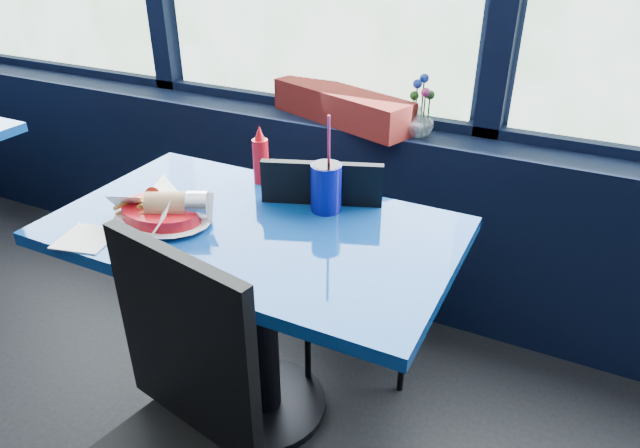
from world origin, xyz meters
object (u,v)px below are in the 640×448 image
at_px(chair_near_front, 167,444).
at_px(soda_cup, 326,187).
at_px(chair_near_back, 345,254).
at_px(planter_box, 341,106).
at_px(near_table, 256,276).
at_px(flower_vase, 420,118).
at_px(food_basket, 164,211).
at_px(ketchup_bottle, 261,158).

relative_size(chair_near_front, soda_cup, 3.04).
height_order(chair_near_back, planter_box, planter_box).
bearing_deg(near_table, planter_box, 96.77).
distance_m(planter_box, flower_vase, 0.34).
bearing_deg(near_table, chair_near_back, 64.11).
xyz_separation_m(food_basket, ketchup_bottle, (0.11, 0.37, 0.05)).
bearing_deg(near_table, soda_cup, 50.76).
bearing_deg(near_table, ketchup_bottle, 116.54).
height_order(near_table, chair_near_front, chair_near_front).
bearing_deg(flower_vase, food_basket, -118.03).
bearing_deg(chair_near_front, food_basket, 139.04).
height_order(chair_near_front, flower_vase, flower_vase).
distance_m(chair_near_front, chair_near_back, 0.96).
distance_m(planter_box, food_basket, 0.96).
relative_size(food_basket, ketchup_bottle, 1.43).
bearing_deg(chair_near_back, ketchup_bottle, -10.68).
xyz_separation_m(flower_vase, ketchup_bottle, (-0.38, -0.54, -0.03)).
bearing_deg(soda_cup, planter_box, 110.88).
bearing_deg(flower_vase, ketchup_bottle, -124.90).
relative_size(planter_box, soda_cup, 2.04).
xyz_separation_m(chair_near_front, planter_box, (-0.27, 1.47, 0.31)).
xyz_separation_m(chair_near_back, planter_box, (-0.26, 0.52, 0.35)).
bearing_deg(ketchup_bottle, chair_near_back, 9.64).
height_order(chair_near_back, soda_cup, soda_cup).
distance_m(food_basket, ketchup_bottle, 0.39).
height_order(flower_vase, soda_cup, soda_cup).
relative_size(near_table, flower_vase, 5.04).
bearing_deg(food_basket, soda_cup, 33.44).
distance_m(chair_near_back, soda_cup, 0.35).
relative_size(ketchup_bottle, soda_cup, 0.63).
relative_size(planter_box, ketchup_bottle, 3.24).
bearing_deg(flower_vase, near_table, -106.41).
relative_size(near_table, planter_box, 1.83).
height_order(chair_near_front, soda_cup, soda_cup).
bearing_deg(soda_cup, chair_near_back, 87.15).
relative_size(near_table, chair_near_back, 1.35).
height_order(chair_near_front, planter_box, chair_near_front).
xyz_separation_m(planter_box, flower_vase, (0.34, -0.03, 0.01)).
height_order(near_table, chair_near_back, chair_near_back).
bearing_deg(flower_vase, chair_near_front, -93.03).
height_order(planter_box, flower_vase, flower_vase).
height_order(food_basket, soda_cup, soda_cup).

